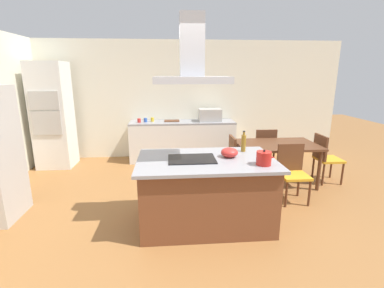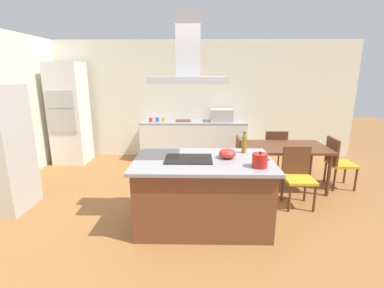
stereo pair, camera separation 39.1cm
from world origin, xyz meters
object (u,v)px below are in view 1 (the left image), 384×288
tea_kettle (264,158)px  cutting_board (172,121)px  coffee_mug_red (139,120)px  chair_at_left_end (226,158)px  coffee_mug_yellow (152,119)px  range_hood (192,61)px  olive_oil_bottle (244,143)px  chair_at_right_end (325,155)px  wall_oven_stack (53,116)px  countertop_microwave (210,115)px  coffee_mug_blue (146,120)px  chair_facing_back_wall (264,147)px  dining_table (277,148)px  cooktop (192,159)px  chair_facing_island (292,169)px  mixing_bowl (229,152)px

tea_kettle → cutting_board: 3.39m
coffee_mug_red → chair_at_left_end: 2.31m
coffee_mug_yellow → range_hood: (0.66, -2.93, 1.16)m
tea_kettle → cutting_board: size_ratio=0.68×
olive_oil_bottle → chair_at_right_end: bearing=28.1°
wall_oven_stack → chair_at_left_end: 3.74m
countertop_microwave → coffee_mug_blue: (-1.46, -0.01, -0.09)m
coffee_mug_red → coffee_mug_blue: 0.15m
cutting_board → chair_facing_back_wall: bearing=-28.2°
olive_oil_bottle → range_hood: (-0.75, -0.31, 1.08)m
countertop_microwave → dining_table: size_ratio=0.36×
cooktop → coffee_mug_blue: 2.98m
olive_oil_bottle → cutting_board: 2.79m
chair_at_right_end → chair_facing_island: bearing=-144.0°
mixing_bowl → coffee_mug_blue: bearing=114.9°
countertop_microwave → dining_table: 1.92m
coffee_mug_yellow → mixing_bowl: bearing=-68.0°
countertop_microwave → wall_oven_stack: bearing=-176.0°
coffee_mug_blue → range_hood: (0.81, -2.87, 1.16)m
cooktop → countertop_microwave: countertop_microwave is taller
wall_oven_stack → chair_at_right_end: size_ratio=2.47×
mixing_bowl → cutting_board: bearing=104.0°
coffee_mug_blue → chair_facing_island: size_ratio=0.10×
mixing_bowl → coffee_mug_red: (-1.44, 2.76, -0.02)m
tea_kettle → cutting_board: tea_kettle is taller
cooktop → countertop_microwave: (0.65, 2.88, 0.13)m
cooktop → coffee_mug_red: coffee_mug_red is taller
coffee_mug_red → chair_at_left_end: coffee_mug_red is taller
mixing_bowl → chair_facing_island: bearing=25.6°
tea_kettle → coffee_mug_blue: (-1.65, 3.16, -0.04)m
countertop_microwave → range_hood: 3.14m
cooktop → mixing_bowl: 0.51m
olive_oil_bottle → wall_oven_stack: wall_oven_stack is taller
countertop_microwave → chair_facing_island: 2.53m
range_hood → cooktop: bearing=0.0°
cooktop → dining_table: 2.08m
mixing_bowl → chair_at_right_end: bearing=30.5°
olive_oil_bottle → chair_at_left_end: (-0.03, 0.96, -0.52)m
wall_oven_stack → chair_facing_back_wall: bearing=-9.3°
chair_at_right_end → chair_facing_back_wall: bearing=144.0°
chair_facing_back_wall → mixing_bowl: bearing=-121.2°
olive_oil_bottle → coffee_mug_yellow: size_ratio=3.25×
olive_oil_bottle → countertop_microwave: (-0.10, 2.57, 0.02)m
chair_at_right_end → range_hood: size_ratio=0.99×
olive_oil_bottle → chair_facing_island: bearing=18.4°
coffee_mug_blue → chair_facing_back_wall: coffee_mug_blue is taller
chair_facing_back_wall → chair_at_left_end: size_ratio=1.00×
mixing_bowl → chair_at_right_end: 2.42m
wall_oven_stack → chair_facing_back_wall: size_ratio=2.47×
coffee_mug_red → range_hood: range_hood is taller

